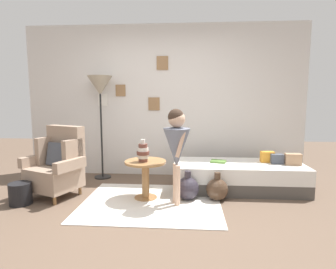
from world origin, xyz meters
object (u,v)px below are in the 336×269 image
vase_striped (143,152)px  book_on_daybed (218,161)px  daybed (238,176)px  floor_lamp (100,89)px  demijohn_near (188,188)px  magazine_basket (21,194)px  side_table (146,172)px  person_child (177,143)px  armchair (58,165)px  demijohn_far (217,189)px

vase_striped → book_on_daybed: bearing=28.6°
daybed → vase_striped: (-1.34, -0.54, 0.45)m
floor_lamp → demijohn_near: 2.20m
daybed → magazine_basket: size_ratio=6.80×
daybed → side_table: bearing=-159.8°
daybed → person_child: bearing=-142.9°
armchair → vase_striped: 1.24m
side_table → demijohn_near: (0.57, 0.00, -0.22)m
vase_striped → demijohn_near: bearing=5.2°
daybed → demijohn_near: size_ratio=4.83×
person_child → book_on_daybed: 1.00m
daybed → person_child: person_child is taller
daybed → magazine_basket: (-2.89, -0.81, -0.06)m
person_child → book_on_daybed: person_child is taller
side_table → floor_lamp: (-0.89, 0.95, 1.13)m
person_child → demijohn_far: bearing=19.8°
daybed → demijohn_near: 0.89m
demijohn_near → magazine_basket: 2.17m
armchair → demijohn_near: (1.81, -0.04, -0.28)m
side_table → vase_striped: 0.28m
demijohn_near → demijohn_far: bearing=0.8°
armchair → magazine_basket: bearing=-132.2°
armchair → person_child: bearing=-7.9°
side_table → demijohn_near: bearing=0.2°
floor_lamp → demijohn_far: size_ratio=4.55×
vase_striped → demijohn_far: 1.11m
vase_striped → demijohn_near: 0.77m
demijohn_near → floor_lamp: bearing=147.1°
vase_striped → magazine_basket: bearing=-170.0°
floor_lamp → demijohn_near: floor_lamp is taller
floor_lamp → demijohn_near: size_ratio=4.38×
daybed → floor_lamp: bearing=168.2°
floor_lamp → vase_striped: bearing=-48.9°
daybed → magazine_basket: bearing=-164.3°
side_table → person_child: bearing=-23.5°
daybed → floor_lamp: size_ratio=1.10×
side_table → book_on_daybed: (1.03, 0.52, 0.04)m
demijohn_far → magazine_basket: size_ratio=1.35×
floor_lamp → side_table: bearing=-46.6°
person_child → demijohn_near: person_child is taller
daybed → floor_lamp: (-2.21, 0.46, 1.30)m
book_on_daybed → demijohn_far: (-0.06, -0.51, -0.26)m
floor_lamp → magazine_basket: 1.99m
armchair → person_child: size_ratio=0.79×
demijohn_far → magazine_basket: bearing=-172.5°
book_on_daybed → magazine_basket: 2.75m
person_child → demijohn_far: size_ratio=3.25×
daybed → demijohn_far: (-0.35, -0.48, -0.05)m
side_table → floor_lamp: 1.72m
armchair → book_on_daybed: bearing=11.8°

